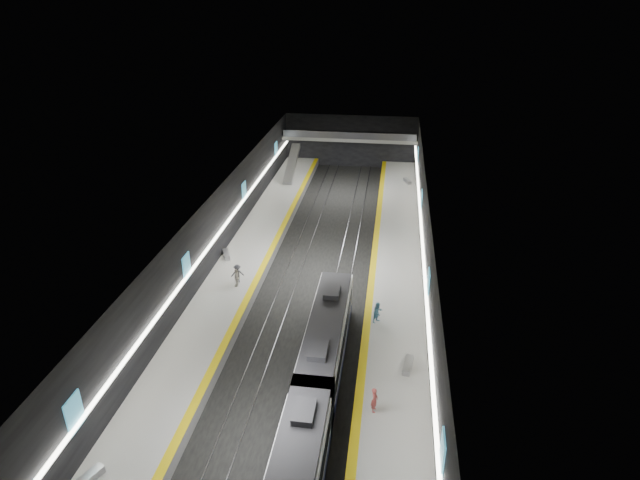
# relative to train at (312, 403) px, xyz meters

# --- Properties ---
(ground) EXTENTS (70.00, 70.00, 0.00)m
(ground) POSITION_rel_train_xyz_m (-2.50, 19.96, -2.20)
(ground) COLOR black
(ground) RESTS_ON ground
(ceiling) EXTENTS (20.00, 70.00, 0.04)m
(ceiling) POSITION_rel_train_xyz_m (-2.50, 19.96, 5.80)
(ceiling) COLOR beige
(ceiling) RESTS_ON wall_left
(wall_left) EXTENTS (0.04, 70.00, 8.00)m
(wall_left) POSITION_rel_train_xyz_m (-12.50, 19.96, 1.80)
(wall_left) COLOR black
(wall_left) RESTS_ON ground
(wall_right) EXTENTS (0.04, 70.00, 8.00)m
(wall_right) POSITION_rel_train_xyz_m (7.50, 19.96, 1.80)
(wall_right) COLOR black
(wall_right) RESTS_ON ground
(wall_back) EXTENTS (20.00, 0.04, 8.00)m
(wall_back) POSITION_rel_train_xyz_m (-2.50, 54.96, 1.80)
(wall_back) COLOR black
(wall_back) RESTS_ON ground
(platform_left) EXTENTS (5.00, 70.00, 1.00)m
(platform_left) POSITION_rel_train_xyz_m (-10.00, 19.96, -1.70)
(platform_left) COLOR slate
(platform_left) RESTS_ON ground
(tile_surface_left) EXTENTS (5.00, 70.00, 0.02)m
(tile_surface_left) POSITION_rel_train_xyz_m (-10.00, 19.96, -1.19)
(tile_surface_left) COLOR #ADADA8
(tile_surface_left) RESTS_ON platform_left
(tactile_strip_left) EXTENTS (0.60, 70.00, 0.02)m
(tactile_strip_left) POSITION_rel_train_xyz_m (-7.80, 19.96, -1.18)
(tactile_strip_left) COLOR yellow
(tactile_strip_left) RESTS_ON platform_left
(platform_right) EXTENTS (5.00, 70.00, 1.00)m
(platform_right) POSITION_rel_train_xyz_m (5.00, 19.96, -1.70)
(platform_right) COLOR slate
(platform_right) RESTS_ON ground
(tile_surface_right) EXTENTS (5.00, 70.00, 0.02)m
(tile_surface_right) POSITION_rel_train_xyz_m (5.00, 19.96, -1.19)
(tile_surface_right) COLOR #ADADA8
(tile_surface_right) RESTS_ON platform_right
(tactile_strip_right) EXTENTS (0.60, 70.00, 0.02)m
(tactile_strip_right) POSITION_rel_train_xyz_m (2.80, 19.96, -1.18)
(tactile_strip_right) COLOR yellow
(tactile_strip_right) RESTS_ON platform_right
(rails) EXTENTS (6.52, 70.00, 0.12)m
(rails) POSITION_rel_train_xyz_m (-2.50, 19.96, -2.14)
(rails) COLOR gray
(rails) RESTS_ON ground
(train) EXTENTS (2.69, 28.14, 3.60)m
(train) POSITION_rel_train_xyz_m (0.00, 0.00, 0.00)
(train) COLOR #0F1439
(train) RESTS_ON ground
(ad_posters) EXTENTS (19.94, 53.50, 2.20)m
(ad_posters) POSITION_rel_train_xyz_m (-2.50, 20.96, 2.30)
(ad_posters) COLOR #41A0C4
(ad_posters) RESTS_ON wall_left
(cove_light_left) EXTENTS (0.25, 68.60, 0.12)m
(cove_light_left) POSITION_rel_train_xyz_m (-12.30, 19.96, 1.60)
(cove_light_left) COLOR white
(cove_light_left) RESTS_ON wall_left
(cove_light_right) EXTENTS (0.25, 68.60, 0.12)m
(cove_light_right) POSITION_rel_train_xyz_m (7.30, 19.96, 1.60)
(cove_light_right) COLOR white
(cove_light_right) RESTS_ON wall_right
(mezzanine_bridge) EXTENTS (20.00, 3.00, 1.50)m
(mezzanine_bridge) POSITION_rel_train_xyz_m (-2.50, 52.89, 2.84)
(mezzanine_bridge) COLOR gray
(mezzanine_bridge) RESTS_ON wall_left
(escalator) EXTENTS (1.20, 7.50, 3.92)m
(escalator) POSITION_rel_train_xyz_m (-10.00, 45.96, 0.70)
(escalator) COLOR #99999E
(escalator) RESTS_ON platform_left
(bench_left_near) EXTENTS (1.32, 2.03, 0.48)m
(bench_left_near) POSITION_rel_train_xyz_m (-11.51, -6.52, -0.95)
(bench_left_near) COLOR #99999E
(bench_left_near) RESTS_ON platform_left
(bench_left_far) EXTENTS (1.30, 2.00, 0.48)m
(bench_left_far) POSITION_rel_train_xyz_m (-11.93, 20.66, -0.96)
(bench_left_far) COLOR #99999E
(bench_left_far) RESTS_ON platform_left
(bench_right_near) EXTENTS (0.83, 2.03, 0.48)m
(bench_right_near) POSITION_rel_train_xyz_m (6.01, 5.77, -0.96)
(bench_right_near) COLOR #99999E
(bench_right_near) RESTS_ON platform_right
(bench_right_far) EXTENTS (1.14, 1.91, 0.45)m
(bench_right_far) POSITION_rel_train_xyz_m (6.24, 45.62, -0.97)
(bench_right_far) COLOR #99999E
(bench_right_far) RESTS_ON platform_right
(passenger_right_a) EXTENTS (0.47, 0.68, 1.78)m
(passenger_right_a) POSITION_rel_train_xyz_m (3.84, 1.18, -0.30)
(passenger_right_a) COLOR #B24442
(passenger_right_a) RESTS_ON platform_right
(passenger_right_b) EXTENTS (1.07, 1.09, 1.77)m
(passenger_right_b) POSITION_rel_train_xyz_m (3.62, 11.28, -0.31)
(passenger_right_b) COLOR #5292B2
(passenger_right_b) RESTS_ON platform_right
(passenger_left_a) EXTENTS (0.47, 1.04, 1.74)m
(passenger_left_a) POSITION_rel_train_xyz_m (-9.25, 15.21, -0.33)
(passenger_left_a) COLOR #B9B3A9
(passenger_left_a) RESTS_ON platform_left
(passenger_left_b) EXTENTS (1.30, 0.99, 1.77)m
(passenger_left_b) POSITION_rel_train_xyz_m (-9.36, 15.91, -0.31)
(passenger_left_b) COLOR #43434B
(passenger_left_b) RESTS_ON platform_left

